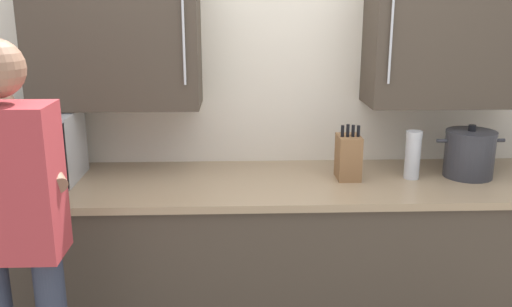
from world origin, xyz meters
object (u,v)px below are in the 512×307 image
Objects in this scene: stock_pot at (469,154)px; person_figure at (14,228)px; thermos_flask at (413,155)px; knife_block at (348,157)px; microwave_oven at (21,148)px.

person_figure is at bearing -159.40° from stock_pot.
person_figure reaches higher than thermos_flask.
person_figure reaches higher than stock_pot.
knife_block is 0.17× the size of person_figure.
thermos_flask is 1.81m from person_figure.
person_figure is (-1.95, -0.73, -0.05)m from stock_pot.
person_figure is (0.24, -0.74, -0.10)m from microwave_oven.
thermos_flask is (1.90, -0.03, -0.05)m from microwave_oven.
knife_block is 0.32m from thermos_flask.
microwave_oven is 0.42× the size of person_figure.
thermos_flask is at bearing -176.26° from stock_pot.
thermos_flask is at bearing 23.27° from person_figure.
stock_pot is 2.09m from person_figure.
thermos_flask is (0.32, -0.01, 0.01)m from knife_block.
knife_block is (-0.61, -0.01, -0.01)m from stock_pot.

